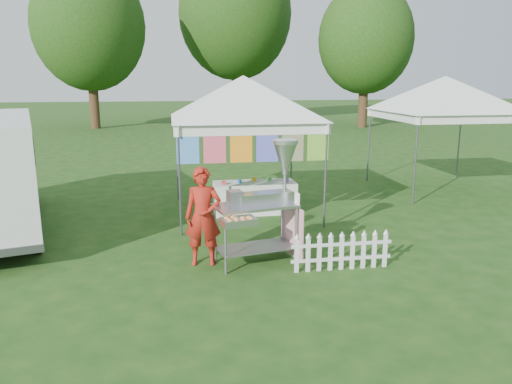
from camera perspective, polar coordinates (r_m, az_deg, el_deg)
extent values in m
plane|color=#194112|center=(7.91, 2.30, -8.96)|extent=(120.00, 120.00, 0.00)
cylinder|color=#59595E|center=(9.45, -8.73, 1.19)|extent=(0.04, 0.04, 2.10)
cylinder|color=#59595E|center=(9.90, 7.93, 1.75)|extent=(0.04, 0.04, 2.10)
cylinder|color=#59595E|center=(12.25, -8.98, 3.84)|extent=(0.04, 0.04, 2.10)
cylinder|color=#59595E|center=(12.60, 4.07, 4.22)|extent=(0.04, 0.04, 2.10)
cube|color=white|center=(9.43, -0.21, 7.16)|extent=(3.00, 0.03, 0.22)
cube|color=white|center=(12.23, -2.41, 8.46)|extent=(3.00, 0.03, 0.22)
pyramid|color=white|center=(10.79, -1.48, 13.19)|extent=(4.24, 4.24, 0.90)
cylinder|color=#59595E|center=(9.43, -0.21, 7.64)|extent=(3.00, 0.03, 0.03)
cube|color=blue|center=(9.34, -7.82, 5.31)|extent=(0.42, 0.01, 0.70)
cube|color=#CF1992|center=(9.37, -4.75, 5.41)|extent=(0.42, 0.01, 0.70)
cube|color=orange|center=(9.43, -1.71, 5.50)|extent=(0.42, 0.01, 0.70)
cube|color=purple|center=(9.51, 1.29, 5.56)|extent=(0.42, 0.01, 0.70)
cube|color=orange|center=(9.62, 4.23, 5.61)|extent=(0.42, 0.01, 0.70)
cube|color=#178B31|center=(9.75, 7.10, 5.65)|extent=(0.42, 0.01, 0.70)
cylinder|color=#59595E|center=(12.28, 17.75, 3.41)|extent=(0.04, 0.04, 2.10)
cylinder|color=#59595E|center=(14.84, 12.76, 5.25)|extent=(0.04, 0.04, 2.10)
cylinder|color=#59595E|center=(16.13, 22.19, 5.20)|extent=(0.04, 0.04, 2.10)
cube|color=white|center=(12.89, 23.71, 7.62)|extent=(3.00, 0.03, 0.22)
cube|color=white|center=(15.34, 17.92, 8.76)|extent=(3.00, 0.03, 0.22)
pyramid|color=white|center=(14.07, 20.89, 12.30)|extent=(4.24, 4.24, 0.90)
cylinder|color=#59595E|center=(12.88, 23.75, 7.98)|extent=(3.00, 0.03, 0.03)
cylinder|color=#361C13|center=(31.51, -18.07, 10.52)|extent=(0.56, 0.56, 3.96)
ellipsoid|color=#2F5517|center=(31.63, -18.58, 17.53)|extent=(6.40, 6.40, 7.36)
cylinder|color=#361C13|center=(35.48, -2.32, 12.04)|extent=(0.56, 0.56, 4.84)
ellipsoid|color=#2F5517|center=(35.72, -2.39, 19.65)|extent=(7.60, 7.60, 8.74)
cylinder|color=#361C13|center=(31.40, 12.15, 10.45)|extent=(0.56, 0.56, 3.52)
ellipsoid|color=#2F5517|center=(31.46, 12.46, 16.72)|extent=(5.60, 5.60, 6.44)
cylinder|color=gray|center=(7.62, -3.51, -5.98)|extent=(0.05, 0.05, 0.97)
cylinder|color=gray|center=(8.04, 4.59, -4.96)|extent=(0.05, 0.05, 0.97)
cylinder|color=gray|center=(8.11, -4.71, -4.81)|extent=(0.05, 0.05, 0.97)
cylinder|color=gray|center=(8.51, 2.98, -3.92)|extent=(0.05, 0.05, 0.97)
cube|color=gray|center=(8.12, -0.08, -6.34)|extent=(1.32, 0.85, 0.02)
cube|color=#B7B7BC|center=(7.92, -0.08, -1.57)|extent=(1.39, 0.90, 0.04)
cube|color=#B7B7BC|center=(8.01, 1.06, -0.65)|extent=(0.95, 0.45, 0.16)
cube|color=gray|center=(7.82, -2.42, -0.70)|extent=(0.26, 0.28, 0.24)
cylinder|color=gray|center=(8.07, 3.33, 2.20)|extent=(0.06, 0.06, 0.97)
cone|color=#B7B7BC|center=(8.02, 3.35, 4.08)|extent=(0.46, 0.46, 0.43)
cylinder|color=#B7B7BC|center=(7.99, 3.38, 5.76)|extent=(0.48, 0.48, 0.06)
cube|color=#B7B7BC|center=(7.43, -2.01, -3.41)|extent=(0.57, 0.42, 0.11)
cube|color=pink|center=(8.30, 4.14, -4.38)|extent=(0.19, 0.79, 0.87)
cube|color=white|center=(7.85, 4.74, -0.77)|extent=(0.05, 0.15, 0.19)
imported|color=#9E1E13|center=(7.98, -6.06, -2.80)|extent=(0.62, 0.45, 1.59)
cube|color=black|center=(11.42, -24.18, 5.25)|extent=(0.77, 2.83, 0.58)
cylinder|color=black|center=(9.38, -24.09, -4.25)|extent=(0.41, 0.76, 0.72)
cylinder|color=black|center=(12.68, -24.34, -0.02)|extent=(0.41, 0.76, 0.72)
cube|color=silver|center=(7.76, 4.67, -7.23)|extent=(0.07, 0.02, 0.56)
cube|color=silver|center=(7.80, 5.96, -7.14)|extent=(0.07, 0.02, 0.56)
cube|color=silver|center=(7.85, 7.24, -7.04)|extent=(0.07, 0.02, 0.56)
cube|color=silver|center=(7.90, 8.50, -6.95)|extent=(0.07, 0.02, 0.56)
cube|color=silver|center=(7.96, 9.74, -6.85)|extent=(0.07, 0.02, 0.56)
cube|color=silver|center=(8.02, 10.97, -6.76)|extent=(0.07, 0.02, 0.56)
cube|color=silver|center=(8.08, 12.18, -6.66)|extent=(0.07, 0.02, 0.56)
cube|color=silver|center=(8.14, 13.36, -6.56)|extent=(0.07, 0.02, 0.56)
cube|color=silver|center=(8.21, 14.53, -6.45)|extent=(0.07, 0.02, 0.56)
cube|color=silver|center=(7.99, 9.72, -7.53)|extent=(1.62, 0.03, 0.05)
cube|color=silver|center=(7.91, 9.78, -5.90)|extent=(1.62, 0.03, 0.05)
cube|color=white|center=(11.11, -0.15, -0.62)|extent=(1.80, 0.70, 0.69)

